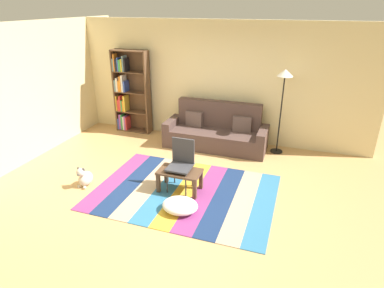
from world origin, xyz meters
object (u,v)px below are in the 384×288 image
(couch, at_px, (216,132))
(tv_remote, at_px, (175,169))
(standing_lamp, at_px, (284,84))
(folding_chair, at_px, (181,160))
(bookshelf, at_px, (128,92))
(pouf, at_px, (180,206))
(dog, at_px, (85,178))
(coffee_table, at_px, (180,175))

(couch, height_order, tv_remote, couch)
(standing_lamp, bearing_deg, folding_chair, -124.66)
(bookshelf, distance_m, pouf, 3.93)
(bookshelf, relative_size, dog, 5.05)
(pouf, bearing_deg, bookshelf, 130.39)
(bookshelf, distance_m, standing_lamp, 3.72)
(standing_lamp, distance_m, folding_chair, 2.71)
(tv_remote, bearing_deg, bookshelf, 94.96)
(pouf, height_order, folding_chair, folding_chair)
(bookshelf, bearing_deg, standing_lamp, -2.24)
(dog, relative_size, standing_lamp, 0.22)
(coffee_table, height_order, folding_chair, folding_chair)
(coffee_table, xyz_separation_m, folding_chair, (-0.01, 0.11, 0.22))
(couch, relative_size, coffee_table, 3.06)
(coffee_table, bearing_deg, dog, -166.57)
(bookshelf, height_order, folding_chair, bookshelf)
(dog, relative_size, folding_chair, 0.44)
(couch, distance_m, tv_remote, 2.04)
(pouf, xyz_separation_m, standing_lamp, (1.20, 2.77, 1.40))
(bookshelf, xyz_separation_m, tv_remote, (2.16, -2.32, -0.59))
(coffee_table, distance_m, standing_lamp, 2.88)
(tv_remote, bearing_deg, pouf, -100.25)
(pouf, relative_size, tv_remote, 3.78)
(tv_remote, height_order, folding_chair, folding_chair)
(standing_lamp, xyz_separation_m, folding_chair, (-1.44, -2.08, -0.97))
(couch, distance_m, bookshelf, 2.45)
(coffee_table, height_order, standing_lamp, standing_lamp)
(couch, height_order, bookshelf, bookshelf)
(couch, xyz_separation_m, pouf, (0.14, -2.63, -0.23))
(dog, bearing_deg, bookshelf, 102.27)
(couch, bearing_deg, dog, -125.58)
(bookshelf, bearing_deg, coffee_table, -46.02)
(couch, relative_size, folding_chair, 2.51)
(pouf, distance_m, tv_remote, 0.74)
(bookshelf, height_order, tv_remote, bookshelf)
(tv_remote, bearing_deg, coffee_table, -49.95)
(tv_remote, relative_size, folding_chair, 0.17)
(couch, distance_m, folding_chair, 1.95)
(dog, bearing_deg, coffee_table, 13.43)
(dog, xyz_separation_m, tv_remote, (1.57, 0.42, 0.24))
(bookshelf, xyz_separation_m, folding_chair, (2.25, -2.22, -0.46))
(tv_remote, xyz_separation_m, folding_chair, (0.08, 0.09, 0.14))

